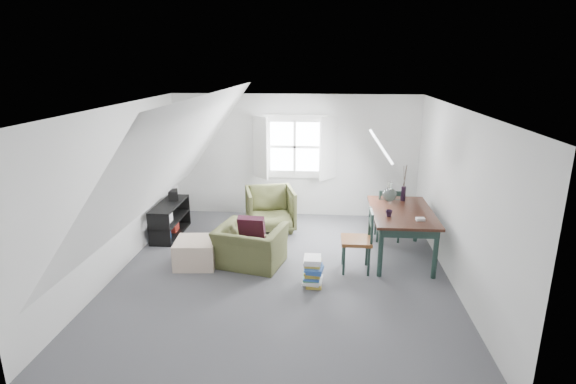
# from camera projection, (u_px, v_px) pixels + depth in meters

# --- Properties ---
(floor) EXTENTS (5.50, 5.50, 0.00)m
(floor) POSITION_uv_depth(u_px,v_px,m) (282.00, 272.00, 6.91)
(floor) COLOR #4B4C50
(floor) RESTS_ON ground
(ceiling) EXTENTS (5.50, 5.50, 0.00)m
(ceiling) POSITION_uv_depth(u_px,v_px,m) (281.00, 108.00, 6.21)
(ceiling) COLOR white
(ceiling) RESTS_ON wall_back
(wall_back) EXTENTS (5.00, 0.00, 5.00)m
(wall_back) POSITION_uv_depth(u_px,v_px,m) (295.00, 156.00, 9.19)
(wall_back) COLOR silver
(wall_back) RESTS_ON ground
(wall_front) EXTENTS (5.00, 0.00, 5.00)m
(wall_front) POSITION_uv_depth(u_px,v_px,m) (251.00, 283.00, 3.93)
(wall_front) COLOR silver
(wall_front) RESTS_ON ground
(wall_left) EXTENTS (0.00, 5.50, 5.50)m
(wall_left) POSITION_uv_depth(u_px,v_px,m) (117.00, 190.00, 6.76)
(wall_left) COLOR silver
(wall_left) RESTS_ON ground
(wall_right) EXTENTS (0.00, 5.50, 5.50)m
(wall_right) POSITION_uv_depth(u_px,v_px,m) (457.00, 198.00, 6.36)
(wall_right) COLOR silver
(wall_right) RESTS_ON ground
(slope_left) EXTENTS (3.19, 5.50, 4.48)m
(slope_left) POSITION_uv_depth(u_px,v_px,m) (176.00, 157.00, 6.54)
(slope_left) COLOR white
(slope_left) RESTS_ON wall_left
(slope_right) EXTENTS (3.19, 5.50, 4.48)m
(slope_right) POSITION_uv_depth(u_px,v_px,m) (392.00, 161.00, 6.29)
(slope_right) COLOR white
(slope_right) RESTS_ON wall_right
(dormer_window) EXTENTS (1.71, 0.35, 1.30)m
(dormer_window) POSITION_uv_depth(u_px,v_px,m) (295.00, 147.00, 9.06)
(dormer_window) COLOR white
(dormer_window) RESTS_ON wall_back
(skylight) EXTENTS (0.35, 0.75, 0.47)m
(skylight) POSITION_uv_depth(u_px,v_px,m) (381.00, 146.00, 7.54)
(skylight) COLOR white
(skylight) RESTS_ON slope_right
(armchair_near) EXTENTS (1.18, 1.08, 0.65)m
(armchair_near) POSITION_uv_depth(u_px,v_px,m) (251.00, 265.00, 7.14)
(armchair_near) COLOR #464A27
(armchair_near) RESTS_ON floor
(armchair_far) EXTENTS (1.08, 1.09, 0.82)m
(armchair_far) POSITION_uv_depth(u_px,v_px,m) (271.00, 229.00, 8.67)
(armchair_far) COLOR #464A27
(armchair_far) RESTS_ON floor
(throw_pillow) EXTENTS (0.43, 0.27, 0.43)m
(throw_pillow) POSITION_uv_depth(u_px,v_px,m) (252.00, 228.00, 7.12)
(throw_pillow) COLOR #360E1F
(throw_pillow) RESTS_ON armchair_near
(ottoman) EXTENTS (0.68, 0.68, 0.42)m
(ottoman) POSITION_uv_depth(u_px,v_px,m) (196.00, 252.00, 7.10)
(ottoman) COLOR #C5AC97
(ottoman) RESTS_ON floor
(dining_table) EXTENTS (0.97, 1.62, 0.81)m
(dining_table) POSITION_uv_depth(u_px,v_px,m) (402.00, 217.00, 7.24)
(dining_table) COLOR black
(dining_table) RESTS_ON floor
(demijohn) EXTENTS (0.24, 0.24, 0.34)m
(demijohn) POSITION_uv_depth(u_px,v_px,m) (389.00, 194.00, 7.62)
(demijohn) COLOR silver
(demijohn) RESTS_ON dining_table
(vase_twigs) EXTENTS (0.08, 0.09, 0.63)m
(vase_twigs) POSITION_uv_depth(u_px,v_px,m) (403.00, 193.00, 7.69)
(vase_twigs) COLOR black
(vase_twigs) RESTS_ON dining_table
(cup) EXTENTS (0.11, 0.11, 0.10)m
(cup) POSITION_uv_depth(u_px,v_px,m) (389.00, 216.00, 6.95)
(cup) COLOR black
(cup) RESTS_ON dining_table
(paper_box) EXTENTS (0.14, 0.10, 0.04)m
(paper_box) POSITION_uv_depth(u_px,v_px,m) (420.00, 219.00, 6.76)
(paper_box) COLOR white
(paper_box) RESTS_ON dining_table
(dining_chair_far) EXTENTS (0.45, 0.45, 0.97)m
(dining_chair_far) POSITION_uv_depth(u_px,v_px,m) (388.00, 213.00, 8.03)
(dining_chair_far) COLOR brown
(dining_chair_far) RESTS_ON floor
(dining_chair_near) EXTENTS (0.46, 0.46, 0.98)m
(dining_chair_near) POSITION_uv_depth(u_px,v_px,m) (359.00, 239.00, 6.83)
(dining_chair_near) COLOR brown
(dining_chair_near) RESTS_ON floor
(media_shelf) EXTENTS (0.40, 1.19, 0.61)m
(media_shelf) POSITION_uv_depth(u_px,v_px,m) (169.00, 221.00, 8.29)
(media_shelf) COLOR black
(media_shelf) RESTS_ON floor
(electronics_box) EXTENTS (0.25, 0.29, 0.20)m
(electronics_box) POSITION_uv_depth(u_px,v_px,m) (173.00, 195.00, 8.45)
(electronics_box) COLOR black
(electronics_box) RESTS_ON media_shelf
(magazine_stack) EXTENTS (0.32, 0.38, 0.42)m
(magazine_stack) POSITION_uv_depth(u_px,v_px,m) (313.00, 271.00, 6.45)
(magazine_stack) COLOR #B29933
(magazine_stack) RESTS_ON floor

